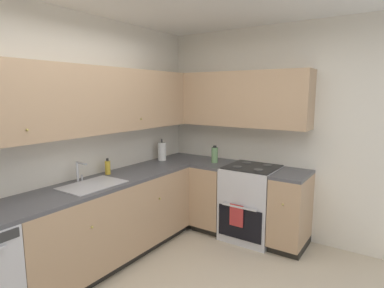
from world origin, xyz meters
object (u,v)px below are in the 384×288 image
Objects in this scene: oven_range at (251,202)px; soap_bottle at (108,167)px; paper_towel_roll at (162,151)px; oil_bottle at (215,155)px.

soap_bottle reaches higher than oven_range.
soap_bottle is 0.93m from paper_towel_roll.
soap_bottle is at bearing 150.46° from oil_bottle.
oil_bottle is at bearing -67.43° from paper_towel_roll.
oil_bottle is (1.21, -0.68, 0.02)m from soap_bottle.
oil_bottle is (0.28, -0.66, -0.02)m from paper_towel_roll.
oven_range is at bearing -76.08° from paper_towel_roll.
oil_bottle is (-0.02, 0.52, 0.55)m from oven_range.
soap_bottle is 0.60× the size of paper_towel_roll.
soap_bottle is at bearing 135.42° from oven_range.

